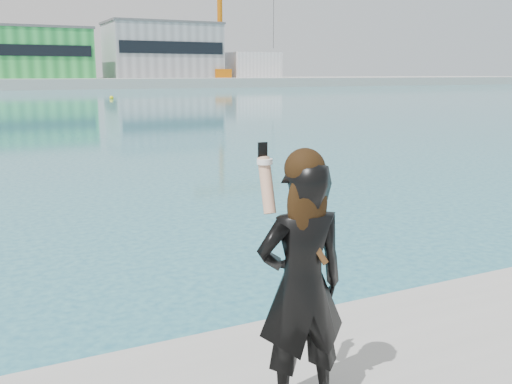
# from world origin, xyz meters

# --- Properties ---
(warehouse_green) EXTENTS (30.60, 16.36, 10.50)m
(warehouse_green) POSITION_xyz_m (8.00, 127.98, 7.26)
(warehouse_green) COLOR #238C3A
(warehouse_green) RESTS_ON far_quay
(warehouse_grey_right) EXTENTS (25.50, 15.35, 12.50)m
(warehouse_grey_right) POSITION_xyz_m (40.00, 127.98, 8.26)
(warehouse_grey_right) COLOR gray
(warehouse_grey_right) RESTS_ON far_quay
(ancillary_shed) EXTENTS (12.00, 10.00, 6.00)m
(ancillary_shed) POSITION_xyz_m (62.00, 126.00, 5.00)
(ancillary_shed) COLOR silver
(ancillary_shed) RESTS_ON far_quay
(dock_crane) EXTENTS (23.00, 4.00, 24.00)m
(dock_crane) POSITION_xyz_m (53.20, 122.00, 15.07)
(dock_crane) COLOR orange
(dock_crane) RESTS_ON far_quay
(flagpole_right) EXTENTS (1.28, 0.16, 8.00)m
(flagpole_right) POSITION_xyz_m (22.09, 121.00, 6.54)
(flagpole_right) COLOR silver
(flagpole_right) RESTS_ON far_quay
(buoy_near) EXTENTS (0.50, 0.50, 0.50)m
(buoy_near) POSITION_xyz_m (14.30, 67.28, 0.00)
(buoy_near) COLOR yellow
(buoy_near) RESTS_ON ground
(woman) EXTENTS (0.69, 0.50, 1.87)m
(woman) POSITION_xyz_m (0.65, -0.38, 1.75)
(woman) COLOR black
(woman) RESTS_ON near_quay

